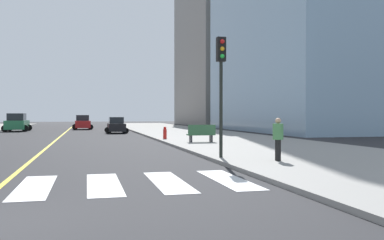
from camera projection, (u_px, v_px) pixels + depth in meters
name	position (u px, v px, depth m)	size (l,w,h in m)	color
sidewalk_kerb_east	(235.00, 141.00, 29.56)	(10.00, 120.00, 0.15)	gray
lane_divider_paint	(65.00, 132.00, 46.05)	(0.16, 80.00, 0.01)	yellow
parking_garage_concrete	(235.00, 49.00, 78.52)	(18.00, 24.00, 28.12)	gray
car_red_nearest	(82.00, 123.00, 54.79)	(2.68, 4.20, 1.85)	red
car_green_second	(17.00, 123.00, 48.50)	(2.89, 4.61, 2.05)	#236B42
car_black_fourth	(116.00, 126.00, 43.83)	(2.31, 3.71, 1.66)	black
traffic_light_near_corner	(221.00, 73.00, 17.58)	(0.36, 0.41, 4.96)	black
park_bench	(201.00, 134.00, 27.32)	(1.80, 0.57, 1.12)	#33603D
pedestrian_waiting_east	(278.00, 137.00, 16.33)	(0.41, 0.41, 1.64)	black
fire_hydrant	(165.00, 133.00, 31.07)	(0.26, 0.26, 0.89)	red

